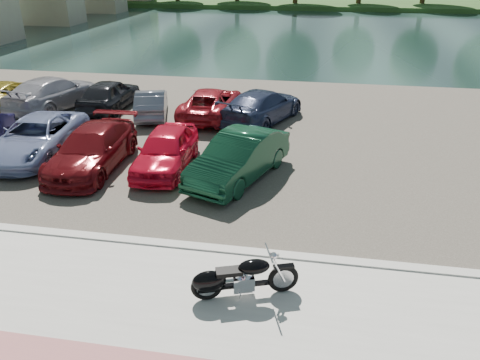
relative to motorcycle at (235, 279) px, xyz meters
name	(u,v)px	position (x,y,z in m)	size (l,w,h in m)	color
ground	(233,309)	(0.01, -0.31, -0.56)	(200.00, 200.00, 0.00)	#595447
promenade	(224,342)	(0.01, -1.31, -0.51)	(60.00, 6.00, 0.10)	#B1B0A7
kerb	(248,253)	(0.01, 1.69, -0.49)	(60.00, 0.30, 0.14)	#B1B0A7
parking_lot	(281,133)	(0.01, 10.69, -0.54)	(60.00, 18.00, 0.04)	#413D34
river	(309,33)	(0.01, 39.69, -0.56)	(120.00, 40.00, 0.00)	#162927
far_bank	(317,1)	(0.01, 71.69, -0.26)	(120.00, 24.00, 0.60)	#224A1A
motorcycle	(235,279)	(0.00, 0.00, 0.00)	(2.25, 1.06, 1.05)	black
car_2	(37,137)	(-8.59, 6.68, 0.18)	(2.31, 5.01, 1.39)	#7A86B1
car_3	(92,149)	(-6.08, 5.96, 0.18)	(1.96, 4.83, 1.40)	#5C0D11
car_4	(166,150)	(-3.57, 6.34, 0.18)	(1.66, 4.12, 1.40)	red
car_5	(239,157)	(-0.97, 5.98, 0.23)	(1.59, 4.55, 1.50)	#0F3823
car_6	(9,93)	(-13.48, 12.28, 0.10)	(2.06, 4.46, 1.24)	olive
car_7	(53,93)	(-11.08, 12.23, 0.25)	(2.16, 5.32, 1.54)	#9D9BA4
car_8	(109,94)	(-8.40, 12.58, 0.21)	(1.72, 4.27, 1.45)	black
car_9	(151,103)	(-6.06, 11.86, 0.10)	(1.31, 3.74, 1.23)	#585C69
car_10	(211,103)	(-3.35, 12.23, 0.15)	(2.21, 4.80, 1.33)	maroon
car_11	(262,106)	(-0.98, 11.96, 0.20)	(2.02, 4.96, 1.44)	#27304C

